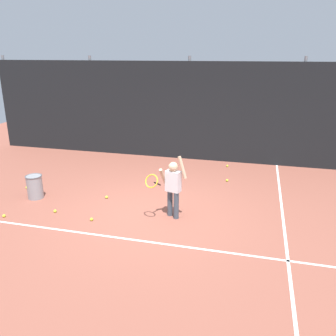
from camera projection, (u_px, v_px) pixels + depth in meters
name	position (u px, v px, depth m)	size (l,w,h in m)	color
ground_plane	(149.00, 212.00, 7.59)	(20.00, 20.00, 0.00)	brown
court_line_baseline	(129.00, 239.00, 6.47)	(9.00, 0.05, 0.00)	white
court_line_sideline	(282.00, 207.00, 7.84)	(0.05, 9.00, 0.00)	white
back_fence_windscreen	(188.00, 112.00, 10.92)	(13.48, 0.08, 3.05)	black
fence_post_0	(9.00, 102.00, 12.53)	(0.09, 0.09, 3.20)	slate
fence_post_1	(93.00, 105.00, 11.74)	(0.09, 0.09, 3.20)	slate
fence_post_2	(189.00, 109.00, 10.96)	(0.09, 0.09, 3.20)	slate
fence_post_3	(299.00, 113.00, 10.17)	(0.09, 0.09, 3.20)	slate
tennis_player	(172.00, 185.00, 7.12)	(0.82, 0.57, 1.35)	#3F4C59
ball_hopper	(35.00, 187.00, 8.22)	(0.38, 0.38, 0.56)	gray
tennis_ball_0	(27.00, 188.00, 8.85)	(0.07, 0.07, 0.07)	#CCE033
tennis_ball_1	(227.00, 166.00, 10.54)	(0.07, 0.07, 0.07)	#CCE033
tennis_ball_2	(107.00, 197.00, 8.27)	(0.07, 0.07, 0.07)	#CCE033
tennis_ball_3	(227.00, 180.00, 9.35)	(0.07, 0.07, 0.07)	#CCE033
tennis_ball_4	(55.00, 211.00, 7.54)	(0.07, 0.07, 0.07)	#CCE033
tennis_ball_5	(92.00, 219.00, 7.17)	(0.07, 0.07, 0.07)	#CCE033
tennis_ball_6	(4.00, 216.00, 7.32)	(0.07, 0.07, 0.07)	#CCE033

